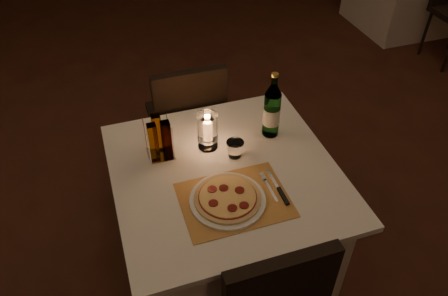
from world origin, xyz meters
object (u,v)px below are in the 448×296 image
object	(u,v)px
chair_far	(188,114)
hurricane_candle	(208,128)
pizza	(228,198)
water_bottle	(272,111)
plate	(228,200)
tumbler	(235,149)
main_table	(225,223)

from	to	relation	value
chair_far	hurricane_candle	xyz separation A→B (m)	(-0.03, -0.53, 0.30)
pizza	water_bottle	distance (m)	0.51
plate	pizza	world-z (taller)	pizza
water_bottle	chair_far	bearing A→B (deg)	119.00
plate	water_bottle	xyz separation A→B (m)	(0.34, 0.36, 0.13)
pizza	hurricane_candle	bearing A→B (deg)	86.22
water_bottle	hurricane_candle	xyz separation A→B (m)	(-0.32, 0.00, -0.03)
tumbler	water_bottle	world-z (taller)	water_bottle
tumbler	chair_far	bearing A→B (deg)	96.71
plate	hurricane_candle	xyz separation A→B (m)	(0.02, 0.36, 0.10)
main_table	water_bottle	xyz separation A→B (m)	(0.29, 0.18, 0.50)
tumbler	hurricane_candle	bearing A→B (deg)	134.63
plate	hurricane_candle	size ratio (longest dim) A/B	1.70
main_table	plate	distance (m)	0.42
tumbler	main_table	bearing A→B (deg)	-131.78
pizza	water_bottle	bearing A→B (deg)	46.63
main_table	tumbler	size ratio (longest dim) A/B	12.23
plate	tumbler	world-z (taller)	tumbler
chair_far	water_bottle	distance (m)	0.69
pizza	tumbler	size ratio (longest dim) A/B	3.42
chair_far	tumbler	size ratio (longest dim) A/B	11.01
chair_far	pizza	bearing A→B (deg)	-93.20
main_table	tumbler	xyz separation A→B (m)	(0.07, 0.08, 0.41)
chair_far	pizza	size ratio (longest dim) A/B	3.21
main_table	chair_far	xyz separation A→B (m)	(-0.00, 0.71, 0.18)
chair_far	water_bottle	bearing A→B (deg)	-61.00
plate	water_bottle	distance (m)	0.52
water_bottle	plate	bearing A→B (deg)	-133.38
hurricane_candle	main_table	bearing A→B (deg)	-81.99
plate	hurricane_candle	bearing A→B (deg)	86.23
chair_far	tumbler	world-z (taller)	chair_far
hurricane_candle	tumbler	bearing A→B (deg)	-45.37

